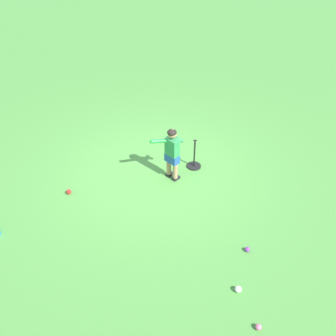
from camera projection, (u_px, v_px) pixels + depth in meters
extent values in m
plane|color=#519942|center=(157.00, 172.00, 7.97)|extent=(40.00, 40.00, 0.00)
cube|color=#232328|center=(170.00, 174.00, 7.87)|extent=(0.15, 0.17, 0.05)
cylinder|color=tan|center=(169.00, 167.00, 7.74)|extent=(0.09, 0.09, 0.34)
cube|color=#232328|center=(176.00, 178.00, 7.77)|extent=(0.15, 0.17, 0.05)
cylinder|color=tan|center=(175.00, 171.00, 7.65)|extent=(0.09, 0.09, 0.34)
cube|color=#2856A8|center=(172.00, 158.00, 7.55)|extent=(0.31, 0.26, 0.16)
cube|color=#339351|center=(172.00, 147.00, 7.40)|extent=(0.29, 0.25, 0.34)
sphere|color=tan|center=(172.00, 134.00, 7.22)|extent=(0.17, 0.17, 0.17)
ellipsoid|color=black|center=(172.00, 132.00, 7.20)|extent=(0.24, 0.24, 0.11)
sphere|color=green|center=(178.00, 140.00, 7.42)|extent=(0.04, 0.04, 0.04)
cylinder|color=black|center=(173.00, 140.00, 7.39)|extent=(0.13, 0.10, 0.05)
cylinder|color=green|center=(160.00, 141.00, 7.31)|extent=(0.32, 0.25, 0.11)
sphere|color=green|center=(152.00, 142.00, 7.25)|extent=(0.07, 0.07, 0.07)
cylinder|color=#339351|center=(175.00, 139.00, 7.41)|extent=(0.31, 0.15, 0.14)
cylinder|color=#339351|center=(178.00, 141.00, 7.37)|extent=(0.14, 0.31, 0.14)
sphere|color=pink|center=(258.00, 327.00, 5.27)|extent=(0.08, 0.08, 0.08)
sphere|color=red|center=(69.00, 192.00, 7.42)|extent=(0.09, 0.09, 0.09)
sphere|color=white|center=(238.00, 289.00, 5.73)|extent=(0.10, 0.10, 0.10)
sphere|color=purple|center=(247.00, 249.00, 6.32)|extent=(0.08, 0.08, 0.08)
cylinder|color=black|center=(194.00, 166.00, 8.09)|extent=(0.28, 0.28, 0.03)
cylinder|color=black|center=(194.00, 154.00, 7.92)|extent=(0.03, 0.03, 0.55)
cone|color=black|center=(195.00, 141.00, 7.74)|extent=(0.07, 0.07, 0.04)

